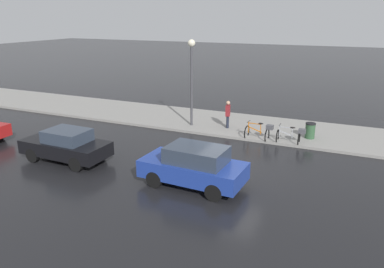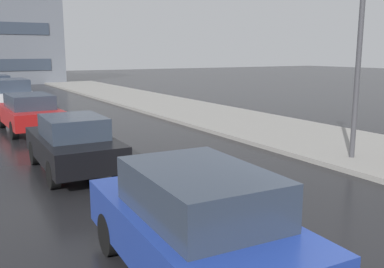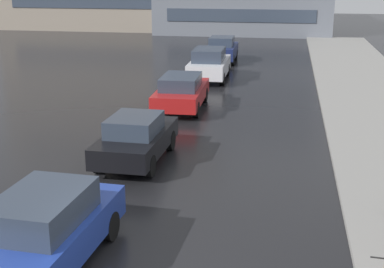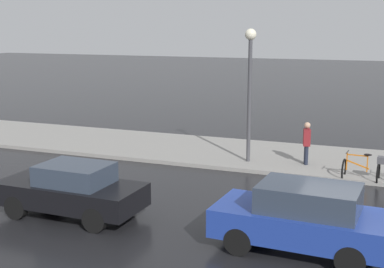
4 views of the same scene
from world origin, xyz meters
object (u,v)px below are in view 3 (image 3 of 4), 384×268
car_red (181,91)px  car_blue (47,228)px  car_navy (222,49)px  car_white (209,64)px  car_black (136,138)px

car_red → car_blue: bearing=-90.5°
car_blue → car_navy: 25.19m
car_navy → car_blue: bearing=-90.5°
car_white → car_navy: 5.95m
car_white → car_navy: size_ratio=1.09×
car_black → car_red: bearing=89.4°
car_black → car_red: same height
car_blue → car_navy: bearing=89.5°
car_navy → car_white: bearing=-89.2°
car_blue → car_white: bearing=89.0°
car_red → car_white: 6.48m
car_blue → car_red: car_blue is taller
car_blue → car_white: size_ratio=0.91×
car_blue → car_red: (0.10, 12.76, -0.05)m
car_black → car_navy: size_ratio=0.99×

